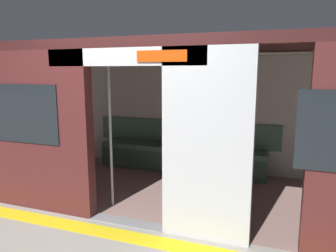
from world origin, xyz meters
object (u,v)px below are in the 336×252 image
Objects in this scene: person_seated at (192,137)px; grab_pole_door at (110,132)px; handbag at (174,141)px; bench_seat at (180,153)px; grab_pole_far at (171,136)px; book at (212,148)px; train_car at (157,97)px.

grab_pole_door is (0.68, 1.69, 0.35)m from person_seated.
handbag is (0.39, -0.11, -0.13)m from person_seated.
bench_seat is 1.90m from grab_pole_far.
book is 0.11× the size of grab_pole_far.
train_car is 1.24m from person_seated.
grab_pole_far reaches higher than bench_seat.
train_car is at bearing 93.98° from handbag.
train_car reaches higher than person_seated.
grab_pole_far is (-0.85, -0.02, 0.00)m from grab_pole_door.
person_seated is at bearing 163.94° from handbag.
grab_pole_far is (-0.43, 1.73, 0.68)m from bench_seat.
bench_seat is at bearing 156.54° from handbag.
grab_pole_far is at bearing 123.04° from train_car.
grab_pole_far is (-0.56, 1.79, 0.49)m from handbag.
train_car is 0.95m from grab_pole_door.
person_seated is 0.42m from handbag.
grab_pole_far is at bearing 103.90° from bench_seat.
grab_pole_far is (-0.18, 1.67, 0.35)m from person_seated.
person_seated is at bearing -83.95° from grab_pole_far.
train_car is at bearing -115.19° from grab_pole_door.
book is at bearing -121.04° from train_car.
person_seated is at bearing 41.77° from book.
bench_seat is (-0.06, -0.97, -1.11)m from train_car.
person_seated is at bearing -111.83° from grab_pole_door.
book is 0.11× the size of grab_pole_door.
bench_seat is 14.13× the size of book.
grab_pole_far reaches higher than person_seated.
bench_seat is at bearing -76.10° from grab_pole_far.
grab_pole_door is at bearing 80.82° from handbag.
person_seated reaches higher than book.
bench_seat is 0.60m from book.
bench_seat is 1.92m from grab_pole_door.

